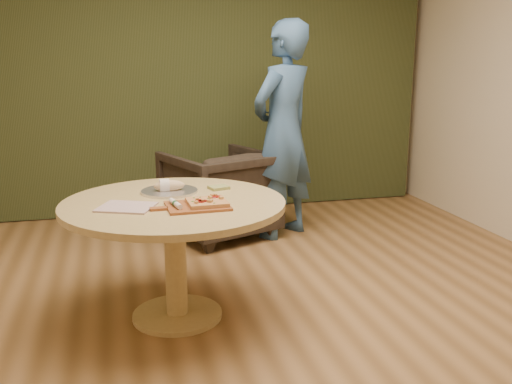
{
  "coord_description": "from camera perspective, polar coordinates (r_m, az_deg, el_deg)",
  "views": [
    {
      "loc": [
        -0.86,
        -2.95,
        1.6
      ],
      "look_at": [
        -0.04,
        0.25,
        0.8
      ],
      "focal_mm": 40.0,
      "sensor_mm": 36.0,
      "label": 1
    }
  ],
  "objects": [
    {
      "name": "room_shell",
      "position": [
        3.08,
        1.94,
        9.87
      ],
      "size": [
        5.04,
        6.04,
        2.84
      ],
      "color": "olive",
      "rests_on": "ground"
    },
    {
      "name": "curtain",
      "position": [
        5.92,
        -6.06,
        11.58
      ],
      "size": [
        4.8,
        0.14,
        2.78
      ],
      "primitive_type": "cube",
      "color": "#293116",
      "rests_on": "ground"
    },
    {
      "name": "pedestal_table",
      "position": [
        3.47,
        -8.17,
        -3.14
      ],
      "size": [
        1.33,
        1.33,
        0.75
      ],
      "rotation": [
        0.0,
        0.0,
        0.02
      ],
      "color": "tan",
      "rests_on": "ground"
    },
    {
      "name": "pizza_paddle",
      "position": [
        3.27,
        -6.04,
        -1.41
      ],
      "size": [
        0.45,
        0.29,
        0.01
      ],
      "rotation": [
        0.0,
        0.0,
        0.04
      ],
      "color": "brown",
      "rests_on": "pedestal_table"
    },
    {
      "name": "flatbread_pizza",
      "position": [
        3.27,
        -4.92,
        -1.0
      ],
      "size": [
        0.23,
        0.23,
        0.04
      ],
      "rotation": [
        0.0,
        0.0,
        0.04
      ],
      "color": "#BA8348",
      "rests_on": "pizza_paddle"
    },
    {
      "name": "cutlery_roll",
      "position": [
        3.25,
        -8.05,
        -1.15
      ],
      "size": [
        0.06,
        0.2,
        0.03
      ],
      "rotation": [
        0.0,
        0.0,
        0.19
      ],
      "color": "beige",
      "rests_on": "pizza_paddle"
    },
    {
      "name": "newspaper",
      "position": [
        3.32,
        -12.82,
        -1.47
      ],
      "size": [
        0.37,
        0.35,
        0.01
      ],
      "primitive_type": "cube",
      "rotation": [
        0.0,
        0.0,
        -0.41
      ],
      "color": "silver",
      "rests_on": "pedestal_table"
    },
    {
      "name": "serving_tray",
      "position": [
        3.64,
        -8.65,
        0.08
      ],
      "size": [
        0.36,
        0.36,
        0.02
      ],
      "color": "silver",
      "rests_on": "pedestal_table"
    },
    {
      "name": "bread_roll",
      "position": [
        3.64,
        -8.81,
        0.63
      ],
      "size": [
        0.19,
        0.09,
        0.09
      ],
      "color": "tan",
      "rests_on": "serving_tray"
    },
    {
      "name": "green_packet",
      "position": [
        3.7,
        -3.75,
        0.45
      ],
      "size": [
        0.14,
        0.13,
        0.02
      ],
      "primitive_type": "cube",
      "rotation": [
        0.0,
        0.0,
        0.27
      ],
      "color": "olive",
      "rests_on": "pedestal_table"
    },
    {
      "name": "armchair",
      "position": [
        5.09,
        -3.71,
        0.3
      ],
      "size": [
        1.06,
        1.03,
        0.86
      ],
      "primitive_type": "imported",
      "rotation": [
        0.0,
        0.0,
        3.51
      ],
      "color": "black",
      "rests_on": "ground"
    },
    {
      "name": "person_standing",
      "position": [
        5.02,
        2.73,
        6.1
      ],
      "size": [
        0.83,
        0.77,
        1.89
      ],
      "primitive_type": "imported",
      "rotation": [
        0.0,
        0.0,
        3.74
      ],
      "color": "#375B82",
      "rests_on": "ground"
    }
  ]
}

